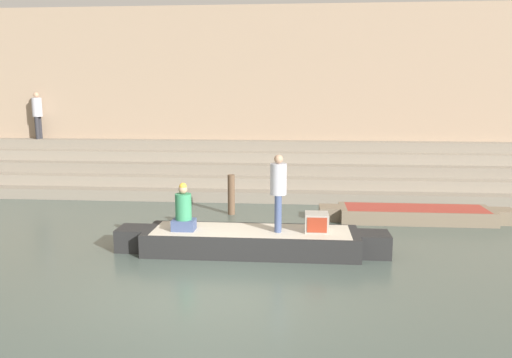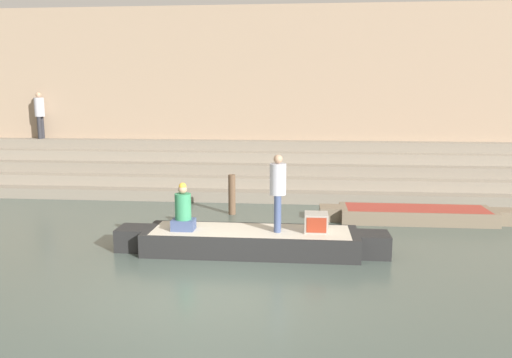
{
  "view_description": "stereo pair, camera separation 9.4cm",
  "coord_description": "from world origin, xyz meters",
  "px_view_note": "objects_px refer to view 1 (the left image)",
  "views": [
    {
      "loc": [
        1.44,
        -7.94,
        3.41
      ],
      "look_at": [
        0.47,
        3.51,
        1.39
      ],
      "focal_mm": 35.0,
      "sensor_mm": 36.0,
      "label": 1
    },
    {
      "loc": [
        1.54,
        -7.94,
        3.41
      ],
      "look_at": [
        0.47,
        3.51,
        1.39
      ],
      "focal_mm": 35.0,
      "sensor_mm": 36.0,
      "label": 2
    }
  ],
  "objects_px": {
    "rowboat_main": "(251,240)",
    "person_rowing": "(183,211)",
    "moored_boat_shore": "(415,214)",
    "person_on_steps": "(37,112)",
    "tv_set": "(317,222)",
    "mooring_post": "(231,195)",
    "person_standing": "(278,188)"
  },
  "relations": [
    {
      "from": "rowboat_main",
      "to": "person_rowing",
      "type": "height_order",
      "value": "person_rowing"
    },
    {
      "from": "rowboat_main",
      "to": "person_rowing",
      "type": "distance_m",
      "value": 1.58
    },
    {
      "from": "person_rowing",
      "to": "moored_boat_shore",
      "type": "distance_m",
      "value": 6.38
    },
    {
      "from": "rowboat_main",
      "to": "person_on_steps",
      "type": "relative_size",
      "value": 3.46
    },
    {
      "from": "tv_set",
      "to": "mooring_post",
      "type": "xyz_separation_m",
      "value": [
        -2.26,
        3.29,
        -0.13
      ]
    },
    {
      "from": "moored_boat_shore",
      "to": "mooring_post",
      "type": "distance_m",
      "value": 5.01
    },
    {
      "from": "person_rowing",
      "to": "moored_boat_shore",
      "type": "xyz_separation_m",
      "value": [
        5.55,
        3.08,
        -0.7
      ]
    },
    {
      "from": "person_rowing",
      "to": "tv_set",
      "type": "distance_m",
      "value": 2.83
    },
    {
      "from": "moored_boat_shore",
      "to": "person_rowing",
      "type": "bearing_deg",
      "value": -149.19
    },
    {
      "from": "person_standing",
      "to": "person_on_steps",
      "type": "height_order",
      "value": "person_on_steps"
    },
    {
      "from": "rowboat_main",
      "to": "tv_set",
      "type": "height_order",
      "value": "tv_set"
    },
    {
      "from": "rowboat_main",
      "to": "person_rowing",
      "type": "bearing_deg",
      "value": -176.0
    },
    {
      "from": "tv_set",
      "to": "person_on_steps",
      "type": "distance_m",
      "value": 12.42
    },
    {
      "from": "rowboat_main",
      "to": "mooring_post",
      "type": "bearing_deg",
      "value": 104.66
    },
    {
      "from": "mooring_post",
      "to": "person_on_steps",
      "type": "xyz_separation_m",
      "value": [
        -7.63,
        3.96,
        2.1
      ]
    },
    {
      "from": "moored_boat_shore",
      "to": "person_on_steps",
      "type": "bearing_deg",
      "value": 162.93
    },
    {
      "from": "person_standing",
      "to": "tv_set",
      "type": "distance_m",
      "value": 1.1
    },
    {
      "from": "moored_boat_shore",
      "to": "tv_set",
      "type": "bearing_deg",
      "value": -130.97
    },
    {
      "from": "person_standing",
      "to": "person_rowing",
      "type": "xyz_separation_m",
      "value": [
        -2.01,
        -0.1,
        -0.53
      ]
    },
    {
      "from": "person_standing",
      "to": "tv_set",
      "type": "relative_size",
      "value": 3.33
    },
    {
      "from": "person_standing",
      "to": "mooring_post",
      "type": "relative_size",
      "value": 1.45
    },
    {
      "from": "person_on_steps",
      "to": "person_rowing",
      "type": "bearing_deg",
      "value": 139.25
    },
    {
      "from": "mooring_post",
      "to": "person_standing",
      "type": "bearing_deg",
      "value": -66.44
    },
    {
      "from": "person_rowing",
      "to": "tv_set",
      "type": "bearing_deg",
      "value": -0.39
    },
    {
      "from": "person_rowing",
      "to": "mooring_post",
      "type": "relative_size",
      "value": 0.91
    },
    {
      "from": "person_standing",
      "to": "person_on_steps",
      "type": "relative_size",
      "value": 0.97
    },
    {
      "from": "tv_set",
      "to": "moored_boat_shore",
      "type": "xyz_separation_m",
      "value": [
        2.72,
        2.95,
        -0.49
      ]
    },
    {
      "from": "tv_set",
      "to": "person_standing",
      "type": "bearing_deg",
      "value": -170.88
    },
    {
      "from": "person_standing",
      "to": "moored_boat_shore",
      "type": "xyz_separation_m",
      "value": [
        3.54,
        2.98,
        -1.23
      ]
    },
    {
      "from": "person_rowing",
      "to": "mooring_post",
      "type": "xyz_separation_m",
      "value": [
        0.56,
        3.42,
        -0.33
      ]
    },
    {
      "from": "rowboat_main",
      "to": "moored_boat_shore",
      "type": "xyz_separation_m",
      "value": [
        4.11,
        2.97,
        -0.06
      ]
    },
    {
      "from": "rowboat_main",
      "to": "person_on_steps",
      "type": "bearing_deg",
      "value": 139.32
    }
  ]
}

